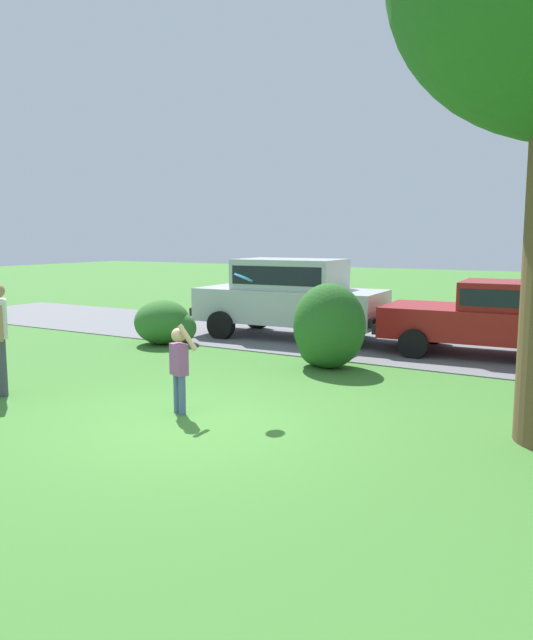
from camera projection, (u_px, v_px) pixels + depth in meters
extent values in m
plane|color=#3D752D|center=(193.00, 425.00, 8.03)|extent=(80.00, 80.00, 0.00)
cube|color=slate|center=(377.00, 344.00, 13.99)|extent=(28.00, 4.40, 0.02)
ellipsoid|color=#33702B|center=(162.00, 322.00, 14.03)|extent=(1.26, 1.31, 1.02)
ellipsoid|color=#33702B|center=(178.00, 328.00, 14.01)|extent=(0.83, 0.83, 0.75)
ellipsoid|color=#286023|center=(329.00, 326.00, 11.42)|extent=(1.37, 1.28, 1.60)
ellipsoid|color=#286023|center=(319.00, 348.00, 11.66)|extent=(0.77, 0.77, 0.69)
cube|color=maroon|center=(488.00, 324.00, 12.57)|extent=(4.31, 2.10, 0.64)
cube|color=maroon|center=(506.00, 295.00, 12.34)|extent=(1.78, 1.72, 0.56)
cube|color=black|center=(506.00, 295.00, 12.34)|extent=(1.65, 1.73, 0.34)
cylinder|color=black|center=(413.00, 344.00, 12.36)|extent=(0.61, 0.26, 0.60)
cylinder|color=black|center=(433.00, 331.00, 14.03)|extent=(0.61, 0.26, 0.60)
cube|color=black|center=(386.00, 325.00, 13.54)|extent=(0.23, 1.75, 0.20)
cube|color=silver|center=(290.00, 305.00, 14.83)|extent=(4.59, 2.08, 0.80)
cube|color=silver|center=(290.00, 274.00, 14.73)|extent=(2.56, 1.75, 0.72)
cube|color=black|center=(290.00, 274.00, 14.73)|extent=(2.36, 1.76, 0.43)
cylinder|color=black|center=(221.00, 325.00, 14.70)|extent=(0.69, 0.26, 0.68)
cylinder|color=black|center=(258.00, 316.00, 16.35)|extent=(0.69, 0.26, 0.68)
cylinder|color=black|center=(329.00, 334.00, 13.43)|extent=(0.69, 0.26, 0.68)
cylinder|color=black|center=(357.00, 323.00, 15.09)|extent=(0.69, 0.26, 0.68)
cube|color=black|center=(210.00, 308.00, 15.89)|extent=(0.21, 1.75, 0.20)
cube|color=black|center=(382.00, 319.00, 13.82)|extent=(0.21, 1.75, 0.20)
cylinder|color=#4C608C|center=(177.00, 393.00, 8.58)|extent=(0.10, 0.10, 0.55)
cylinder|color=#4C608C|center=(182.00, 395.00, 8.47)|extent=(0.10, 0.10, 0.55)
cube|color=#994C8C|center=(179.00, 359.00, 8.45)|extent=(0.30, 0.25, 0.44)
sphere|color=tan|center=(178.00, 335.00, 8.41)|extent=(0.20, 0.20, 0.20)
cylinder|color=tan|center=(188.00, 338.00, 8.31)|extent=(0.25, 0.20, 0.39)
cylinder|color=tan|center=(173.00, 361.00, 8.59)|extent=(0.07, 0.07, 0.36)
cylinder|color=#337FDB|center=(243.00, 277.00, 8.76)|extent=(0.30, 0.28, 0.18)
cylinder|color=#1EB7B2|center=(243.00, 277.00, 8.76)|extent=(0.17, 0.16, 0.11)
cylinder|color=#3F3F4C|center=(1.00, 365.00, 9.61)|extent=(0.14, 0.14, 0.90)
cylinder|color=#3F3F4C|center=(2.00, 368.00, 9.43)|extent=(0.14, 0.14, 0.90)
cylinder|color=#A37556|center=(0.00, 324.00, 9.22)|extent=(0.09, 0.09, 0.55)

